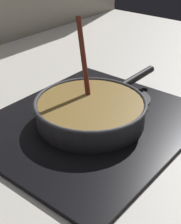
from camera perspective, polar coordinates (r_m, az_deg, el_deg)
ground at (r=0.82m, az=-0.23°, el=-7.40°), size 2.40×1.60×0.04m
hob_plate at (r=0.89m, az=0.00°, el=-1.95°), size 0.56×0.48×0.01m
burner_ring at (r=0.89m, az=0.00°, el=-1.40°), size 0.17×0.17×0.01m
spare_burner at (r=1.00m, az=5.87°, el=2.34°), size 0.15×0.15×0.01m
cooking_pan at (r=0.87m, az=0.07°, el=0.36°), size 0.46×0.30×0.25m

